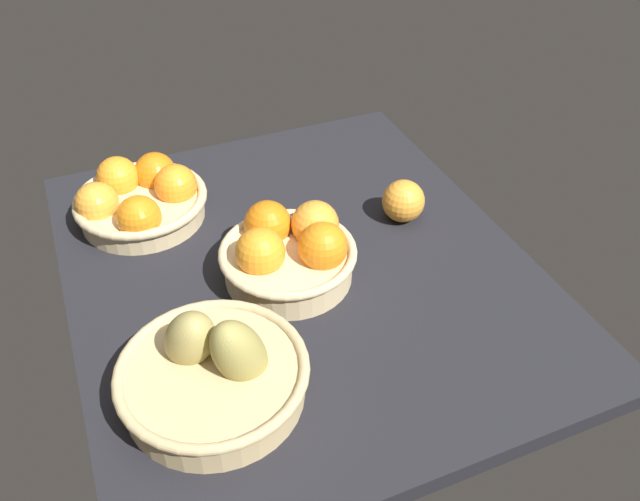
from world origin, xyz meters
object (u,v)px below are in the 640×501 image
(basket_center, at_px, (289,251))
(basket_far_right, at_px, (140,199))
(loose_orange_front_gap, at_px, (403,201))
(basket_far_left_pears, at_px, (214,372))

(basket_center, height_order, basket_far_right, basket_center)
(basket_far_right, distance_m, loose_orange_front_gap, 0.46)
(basket_center, height_order, loose_orange_front_gap, basket_center)
(basket_far_left_pears, height_order, basket_center, basket_far_left_pears)
(basket_center, distance_m, loose_orange_front_gap, 0.24)
(loose_orange_front_gap, bearing_deg, basket_far_left_pears, 121.07)
(basket_center, relative_size, basket_far_right, 0.94)
(basket_far_left_pears, bearing_deg, basket_center, -43.26)
(basket_far_left_pears, xyz_separation_m, basket_center, (0.18, -0.17, 0.01))
(basket_far_right, height_order, loose_orange_front_gap, basket_far_right)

